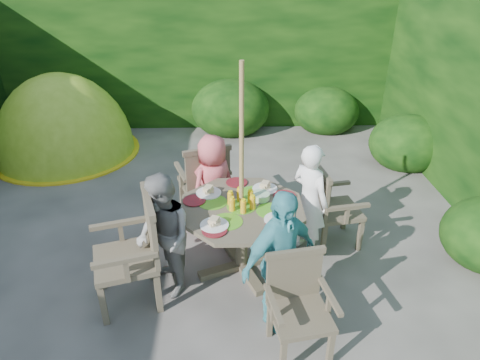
{
  "coord_description": "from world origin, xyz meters",
  "views": [
    {
      "loc": [
        0.51,
        -4.26,
        3.0
      ],
      "look_at": [
        0.65,
        -0.25,
        0.85
      ],
      "focal_mm": 32.0,
      "sensor_mm": 36.0,
      "label": 1
    }
  ],
  "objects_px": {
    "parasol_pole": "(241,177)",
    "garden_chair_right": "(330,205)",
    "child_back": "(213,185)",
    "child_right": "(309,200)",
    "child_left": "(164,237)",
    "child_front": "(280,261)",
    "garden_chair_front": "(298,303)",
    "patio_table": "(242,217)",
    "garden_chair_back": "(205,180)",
    "garden_chair_left": "(134,251)",
    "dome_tent": "(68,153)"
  },
  "relations": [
    {
      "from": "parasol_pole",
      "to": "garden_chair_right",
      "type": "relative_size",
      "value": 2.37
    },
    {
      "from": "child_back",
      "to": "child_right",
      "type": "bearing_deg",
      "value": 117.13
    },
    {
      "from": "child_left",
      "to": "parasol_pole",
      "type": "bearing_deg",
      "value": 85.26
    },
    {
      "from": "child_back",
      "to": "child_front",
      "type": "height_order",
      "value": "child_front"
    },
    {
      "from": "garden_chair_front",
      "to": "child_right",
      "type": "relative_size",
      "value": 0.66
    },
    {
      "from": "patio_table",
      "to": "garden_chair_back",
      "type": "xyz_separation_m",
      "value": [
        -0.41,
        1.01,
        -0.12
      ]
    },
    {
      "from": "patio_table",
      "to": "child_right",
      "type": "xyz_separation_m",
      "value": [
        0.74,
        0.29,
        -0.0
      ]
    },
    {
      "from": "patio_table",
      "to": "garden_chair_front",
      "type": "bearing_deg",
      "value": -67.58
    },
    {
      "from": "garden_chair_back",
      "to": "patio_table",
      "type": "bearing_deg",
      "value": 93.29
    },
    {
      "from": "child_right",
      "to": "child_back",
      "type": "distance_m",
      "value": 1.13
    },
    {
      "from": "garden_chair_right",
      "to": "garden_chair_back",
      "type": "bearing_deg",
      "value": 58.51
    },
    {
      "from": "garden_chair_front",
      "to": "child_left",
      "type": "height_order",
      "value": "child_left"
    },
    {
      "from": "garden_chair_right",
      "to": "child_right",
      "type": "relative_size",
      "value": 0.72
    },
    {
      "from": "garden_chair_front",
      "to": "child_front",
      "type": "xyz_separation_m",
      "value": [
        -0.13,
        0.28,
        0.22
      ]
    },
    {
      "from": "parasol_pole",
      "to": "child_left",
      "type": "height_order",
      "value": "parasol_pole"
    },
    {
      "from": "garden_chair_front",
      "to": "child_back",
      "type": "xyz_separation_m",
      "value": [
        -0.72,
        1.76,
        0.15
      ]
    },
    {
      "from": "garden_chair_front",
      "to": "child_right",
      "type": "xyz_separation_m",
      "value": [
        0.32,
        1.32,
        0.19
      ]
    },
    {
      "from": "garden_chair_left",
      "to": "patio_table",
      "type": "bearing_deg",
      "value": 96.0
    },
    {
      "from": "patio_table",
      "to": "garden_chair_right",
      "type": "xyz_separation_m",
      "value": [
        1.01,
        0.42,
        -0.15
      ]
    },
    {
      "from": "child_front",
      "to": "dome_tent",
      "type": "distance_m",
      "value": 4.93
    },
    {
      "from": "garden_chair_back",
      "to": "child_back",
      "type": "height_order",
      "value": "child_back"
    },
    {
      "from": "patio_table",
      "to": "garden_chair_left",
      "type": "xyz_separation_m",
      "value": [
        -1.01,
        -0.42,
        -0.08
      ]
    },
    {
      "from": "child_back",
      "to": "garden_chair_right",
      "type": "bearing_deg",
      "value": 126.71
    },
    {
      "from": "patio_table",
      "to": "parasol_pole",
      "type": "bearing_deg",
      "value": -145.36
    },
    {
      "from": "child_left",
      "to": "dome_tent",
      "type": "distance_m",
      "value": 3.96
    },
    {
      "from": "garden_chair_left",
      "to": "child_left",
      "type": "distance_m",
      "value": 0.29
    },
    {
      "from": "garden_chair_back",
      "to": "child_left",
      "type": "xyz_separation_m",
      "value": [
        -0.33,
        -1.31,
        0.11
      ]
    },
    {
      "from": "garden_chair_back",
      "to": "child_right",
      "type": "xyz_separation_m",
      "value": [
        1.15,
        -0.72,
        0.12
      ]
    },
    {
      "from": "garden_chair_left",
      "to": "child_front",
      "type": "relative_size",
      "value": 0.79
    },
    {
      "from": "garden_chair_left",
      "to": "garden_chair_front",
      "type": "xyz_separation_m",
      "value": [
        1.43,
        -0.61,
        -0.11
      ]
    },
    {
      "from": "child_left",
      "to": "child_back",
      "type": "distance_m",
      "value": 1.13
    },
    {
      "from": "garden_chair_back",
      "to": "garden_chair_front",
      "type": "xyz_separation_m",
      "value": [
        0.84,
        -2.03,
        -0.07
      ]
    },
    {
      "from": "parasol_pole",
      "to": "garden_chair_front",
      "type": "height_order",
      "value": "parasol_pole"
    },
    {
      "from": "dome_tent",
      "to": "child_front",
      "type": "bearing_deg",
      "value": -58.48
    },
    {
      "from": "garden_chair_back",
      "to": "garden_chair_front",
      "type": "height_order",
      "value": "garden_chair_back"
    },
    {
      "from": "garden_chair_front",
      "to": "parasol_pole",
      "type": "bearing_deg",
      "value": 102.78
    },
    {
      "from": "garden_chair_right",
      "to": "child_back",
      "type": "bearing_deg",
      "value": 67.34
    },
    {
      "from": "garden_chair_back",
      "to": "child_back",
      "type": "distance_m",
      "value": 0.31
    },
    {
      "from": "parasol_pole",
      "to": "garden_chair_back",
      "type": "xyz_separation_m",
      "value": [
        -0.41,
        1.01,
        -0.58
      ]
    },
    {
      "from": "garden_chair_back",
      "to": "child_front",
      "type": "xyz_separation_m",
      "value": [
        0.71,
        -1.76,
        0.15
      ]
    },
    {
      "from": "child_right",
      "to": "child_front",
      "type": "bearing_deg",
      "value": 118.2
    },
    {
      "from": "garden_chair_left",
      "to": "child_front",
      "type": "bearing_deg",
      "value": 59.42
    },
    {
      "from": "child_front",
      "to": "garden_chair_right",
      "type": "bearing_deg",
      "value": 23.54
    },
    {
      "from": "parasol_pole",
      "to": "child_left",
      "type": "xyz_separation_m",
      "value": [
        -0.74,
        -0.3,
        -0.47
      ]
    },
    {
      "from": "child_right",
      "to": "child_back",
      "type": "relative_size",
      "value": 1.06
    },
    {
      "from": "child_back",
      "to": "child_front",
      "type": "distance_m",
      "value": 1.6
    },
    {
      "from": "parasol_pole",
      "to": "dome_tent",
      "type": "distance_m",
      "value": 4.27
    },
    {
      "from": "garden_chair_back",
      "to": "child_front",
      "type": "distance_m",
      "value": 1.9
    },
    {
      "from": "garden_chair_back",
      "to": "dome_tent",
      "type": "bearing_deg",
      "value": -59.25
    },
    {
      "from": "garden_chair_right",
      "to": "garden_chair_front",
      "type": "bearing_deg",
      "value": 148.79
    }
  ]
}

